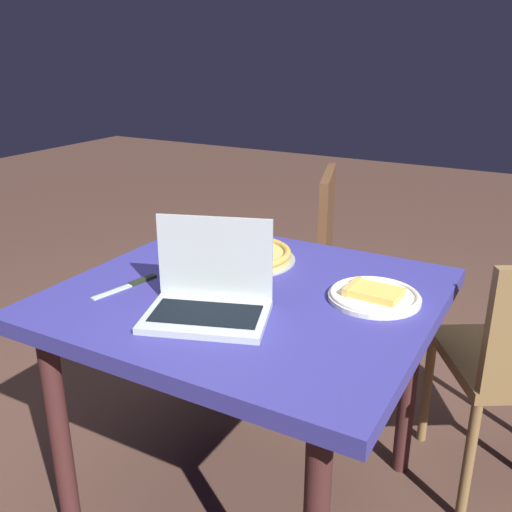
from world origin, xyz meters
The scene contains 7 objects.
ground_plane centered at (0.00, 0.00, 0.00)m, with size 12.00×12.00×0.00m, color brown.
dining_table centered at (0.00, 0.00, 0.68)m, with size 1.05×0.96×0.77m.
laptop centered at (0.02, 0.18, 0.83)m, with size 0.37×0.32×0.25m.
pizza_plate centered at (-0.34, -0.11, 0.79)m, with size 0.26×0.26×0.04m.
pizza_tray centered at (0.14, -0.21, 0.79)m, with size 0.34×0.34×0.04m.
table_knife centered at (0.32, 0.14, 0.78)m, with size 0.07×0.22×0.01m.
chair_far centered at (0.25, -0.89, 0.52)m, with size 0.56×0.56×0.93m.
Camera 1 is at (-0.76, 1.32, 1.45)m, focal length 40.01 mm.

